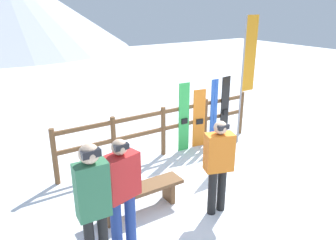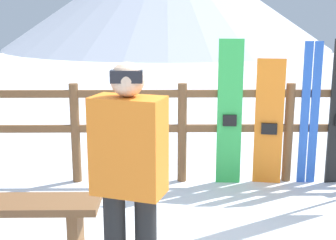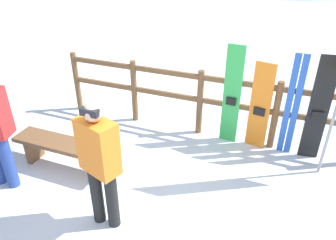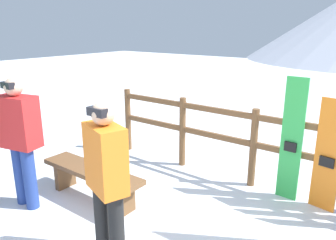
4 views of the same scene
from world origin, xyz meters
name	(u,v)px [view 1 (image 1 of 4)]	position (x,y,z in m)	size (l,w,h in m)	color
ground_plane	(227,197)	(0.00, 0.00, 0.00)	(40.00, 40.00, 0.00)	white
mountain_backdrop	(2,6)	(0.00, 24.08, 3.00)	(18.00, 18.00, 6.00)	silver
fence	(163,127)	(0.00, 2.08, 0.65)	(4.78, 0.10, 1.10)	brown
bench	(139,194)	(-1.46, 0.48, 0.32)	(1.51, 0.36, 0.43)	brown
person_red	(122,187)	(-2.00, -0.09, 0.91)	(0.52, 0.36, 1.59)	navy
person_plaid_green	(93,201)	(-2.50, -0.41, 1.06)	(0.39, 0.23, 1.77)	black
person_orange	(219,161)	(-0.42, -0.19, 0.89)	(0.48, 0.36, 1.55)	black
snowboard_green	(184,118)	(0.51, 2.02, 0.78)	(0.27, 0.07, 1.58)	green
snowboard_orange	(199,119)	(0.93, 2.02, 0.68)	(0.30, 0.10, 1.37)	orange
ski_pair_blue	(214,111)	(1.37, 2.02, 0.78)	(0.19, 0.02, 1.55)	blue
snowboard_black_stripe	(225,109)	(1.72, 2.02, 0.78)	(0.28, 0.09, 1.58)	black
rental_flag	(247,65)	(2.00, 1.68, 1.86)	(0.40, 0.04, 2.96)	#99999E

